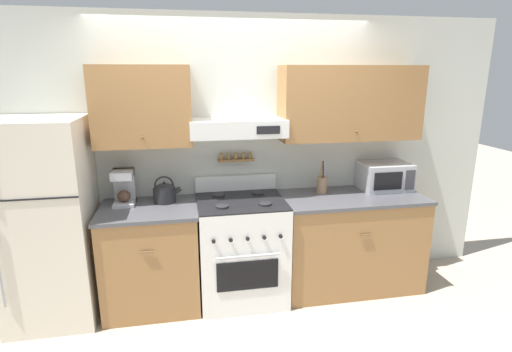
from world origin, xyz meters
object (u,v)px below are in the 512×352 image
object	(u,v)px
refrigerator	(48,223)
utensil_crock	(322,184)
stove_range	(241,249)
microwave	(384,176)
tea_kettle	(165,192)
coffee_maker	(124,186)

from	to	relation	value
refrigerator	utensil_crock	world-z (taller)	refrigerator
stove_range	utensil_crock	xyz separation A→B (m)	(0.80, 0.15, 0.53)
microwave	utensil_crock	bearing A→B (deg)	-178.42
refrigerator	utensil_crock	distance (m)	2.41
refrigerator	tea_kettle	size ratio (longest dim) A/B	6.79
stove_range	microwave	xyz separation A→B (m)	(1.45, 0.17, 0.58)
coffee_maker	microwave	xyz separation A→B (m)	(2.45, -0.01, -0.02)
tea_kettle	microwave	xyz separation A→B (m)	(2.11, 0.02, 0.04)
microwave	refrigerator	bearing A→B (deg)	-176.88
utensil_crock	tea_kettle	bearing A→B (deg)	-180.00
tea_kettle	coffee_maker	world-z (taller)	coffee_maker
refrigerator	coffee_maker	bearing A→B (deg)	16.82
stove_range	tea_kettle	size ratio (longest dim) A/B	4.35
refrigerator	utensil_crock	xyz separation A→B (m)	(2.40, 0.15, 0.16)
utensil_crock	coffee_maker	bearing A→B (deg)	179.00
stove_range	coffee_maker	xyz separation A→B (m)	(-1.01, 0.18, 0.60)
tea_kettle	coffee_maker	bearing A→B (deg)	174.75
microwave	stove_range	bearing A→B (deg)	-173.50
refrigerator	stove_range	bearing A→B (deg)	0.04
microwave	utensil_crock	world-z (taller)	utensil_crock
coffee_maker	stove_range	bearing A→B (deg)	-10.09
tea_kettle	refrigerator	bearing A→B (deg)	-171.04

